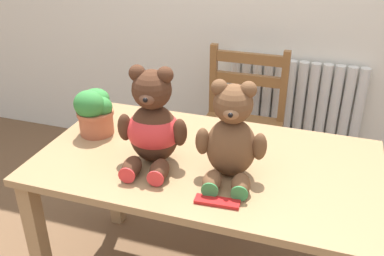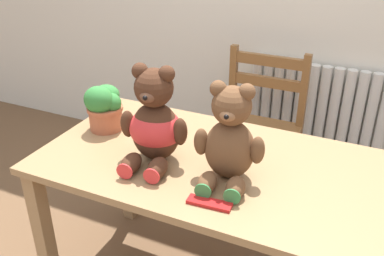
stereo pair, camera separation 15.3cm
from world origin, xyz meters
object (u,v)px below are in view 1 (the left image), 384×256
object	(u,v)px
chocolate_bar	(217,202)
potted_plant	(95,111)
teddy_bear_right	(231,137)
wooden_chair_behind	(240,126)
teddy_bear_left	(153,126)

from	to	relation	value
chocolate_bar	potted_plant	bearing A→B (deg)	153.30
potted_plant	chocolate_bar	size ratio (longest dim) A/B	1.36
teddy_bear_right	chocolate_bar	size ratio (longest dim) A/B	2.42
wooden_chair_behind	potted_plant	xyz separation A→B (m)	(-0.48, -0.76, 0.36)
teddy_bear_left	potted_plant	distance (m)	0.35
teddy_bear_left	chocolate_bar	distance (m)	0.38
potted_plant	chocolate_bar	distance (m)	0.71
teddy_bear_left	chocolate_bar	bearing A→B (deg)	142.04
teddy_bear_right	potted_plant	size ratio (longest dim) A/B	1.78
potted_plant	teddy_bear_right	bearing A→B (deg)	-12.52
teddy_bear_left	potted_plant	world-z (taller)	teddy_bear_left
wooden_chair_behind	potted_plant	world-z (taller)	potted_plant
potted_plant	chocolate_bar	world-z (taller)	potted_plant
teddy_bear_left	potted_plant	bearing A→B (deg)	-29.57
teddy_bear_right	potted_plant	distance (m)	0.64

